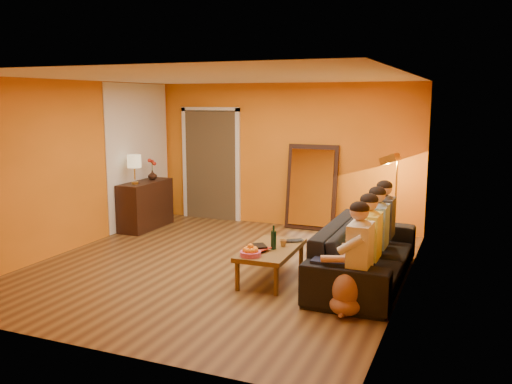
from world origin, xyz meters
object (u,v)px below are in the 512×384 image
at_px(coffee_table, 271,263).
at_px(dog, 348,284).
at_px(laptop, 293,242).
at_px(table_lamp, 135,170).
at_px(sofa, 365,253).
at_px(person_mid_right, 377,234).
at_px(wine_bottle, 274,237).
at_px(vase, 152,175).
at_px(sideboard, 146,205).
at_px(person_far_right, 384,225).
at_px(mirror_frame, 312,187).
at_px(tumbler, 283,243).
at_px(person_mid_left, 369,244).
at_px(floor_lamp, 396,201).
at_px(person_far_left, 360,257).

bearing_deg(coffee_table, dog, -34.16).
bearing_deg(laptop, table_lamp, 124.69).
relative_size(sofa, person_mid_right, 2.07).
xyz_separation_m(wine_bottle, vase, (-3.15, 2.08, 0.36)).
distance_m(sofa, person_mid_right, 0.29).
bearing_deg(sideboard, dog, -30.49).
distance_m(person_mid_right, person_far_right, 0.55).
distance_m(dog, vase, 5.13).
xyz_separation_m(mirror_frame, vase, (-2.79, -0.83, 0.18)).
bearing_deg(vase, tumbler, -30.67).
distance_m(sideboard, person_mid_left, 4.74).
bearing_deg(coffee_table, laptop, 60.77).
relative_size(wine_bottle, tumbler, 3.30).
xyz_separation_m(floor_lamp, tumbler, (-1.12, -2.19, -0.26)).
xyz_separation_m(sideboard, tumbler, (3.22, -1.66, 0.04)).
relative_size(person_mid_left, person_mid_right, 1.00).
relative_size(sofa, floor_lamp, 1.76).
height_order(mirror_frame, tumbler, mirror_frame).
bearing_deg(sideboard, table_lamp, -90.00).
relative_size(coffee_table, person_far_left, 1.00).
height_order(person_far_left, vase, person_far_left).
height_order(coffee_table, person_mid_right, person_mid_right).
xyz_separation_m(dog, wine_bottle, (-1.12, 0.69, 0.24)).
height_order(mirror_frame, person_mid_left, mirror_frame).
bearing_deg(coffee_table, person_mid_right, 19.67).
bearing_deg(wine_bottle, table_lamp, 154.10).
distance_m(wine_bottle, vase, 3.80).
bearing_deg(floor_lamp, coffee_table, -100.74).
bearing_deg(person_mid_right, mirror_frame, 123.82).
bearing_deg(wine_bottle, sofa, 22.66).
height_order(mirror_frame, laptop, mirror_frame).
distance_m(person_far_left, wine_bottle, 1.33).
relative_size(floor_lamp, person_far_right, 1.18).
distance_m(sideboard, vase, 0.57).
bearing_deg(wine_bottle, sideboard, 149.86).
height_order(table_lamp, person_far_left, table_lamp).
xyz_separation_m(coffee_table, vase, (-3.10, 2.03, 0.73)).
bearing_deg(mirror_frame, tumbler, -81.00).
bearing_deg(table_lamp, sideboard, 90.00).
distance_m(mirror_frame, table_lamp, 3.13).
height_order(tumbler, vase, vase).
xyz_separation_m(floor_lamp, wine_bottle, (-1.19, -2.36, -0.14)).
bearing_deg(person_mid_left, table_lamp, 160.73).
bearing_deg(mirror_frame, person_far_right, -48.85).
relative_size(sideboard, laptop, 3.82).
xyz_separation_m(mirror_frame, laptop, (0.49, -2.51, -0.33)).
relative_size(sofa, tumbler, 26.93).
distance_m(mirror_frame, person_far_right, 2.41).
xyz_separation_m(coffee_table, person_far_right, (1.27, 1.05, 0.40)).
distance_m(floor_lamp, tumbler, 2.47).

